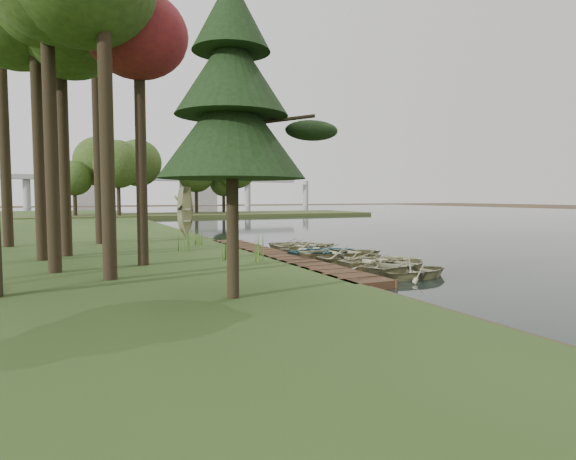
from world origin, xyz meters
name	(u,v)px	position (x,y,z in m)	size (l,w,h in m)	color
ground	(307,259)	(0.00, 0.00, 0.00)	(300.00, 300.00, 0.00)	#3D2F1D
water	(467,223)	(30.00, 20.00, 0.03)	(130.00, 200.00, 0.05)	black
boardwalk	(276,257)	(-1.60, 0.00, 0.15)	(1.60, 16.00, 0.30)	#3D2717
peninsula	(204,215)	(8.00, 50.00, 0.23)	(50.00, 14.00, 0.45)	#39441E
far_trees	(181,172)	(4.67, 50.00, 6.43)	(45.60, 5.60, 8.80)	black
bridge	(155,182)	(12.31, 120.00, 7.08)	(95.90, 4.00, 8.60)	#A5A5A0
building_a	(199,178)	(30.00, 140.00, 9.00)	(10.00, 8.00, 18.00)	#A5A5A0
building_b	(87,187)	(-5.00, 145.00, 6.00)	(8.00, 8.00, 12.00)	#A5A5A0
rowboat_0	(415,269)	(1.00, -6.65, 0.36)	(2.15, 3.01, 0.62)	tan
rowboat_1	(397,263)	(1.07, -5.53, 0.44)	(2.67, 3.74, 0.77)	tan
rowboat_2	(378,259)	(1.15, -4.16, 0.40)	(2.43, 3.40, 0.70)	tan
rowboat_3	(352,256)	(0.90, -2.59, 0.38)	(2.25, 3.15, 0.65)	tan
rowboat_4	(342,252)	(0.97, -1.61, 0.46)	(2.81, 3.93, 0.81)	tan
rowboat_5	(325,250)	(0.73, -0.43, 0.41)	(2.50, 3.50, 0.72)	#27636E
rowboat_6	(308,247)	(0.78, 1.39, 0.38)	(2.29, 3.20, 0.66)	tan
rowboat_7	(306,245)	(1.13, 2.30, 0.41)	(2.47, 3.46, 0.72)	tan
rowboat_8	(297,243)	(1.25, 3.74, 0.37)	(2.18, 3.05, 0.63)	tan
stored_rowboat	(187,234)	(-3.58, 9.57, 0.64)	(2.32, 3.26, 0.67)	tan
tree_2	(139,40)	(-7.66, -1.13, 8.83)	(3.56, 3.56, 10.21)	black
tree_3	(34,17)	(-11.29, 2.07, 10.16)	(4.75, 4.75, 11.98)	black
tree_4	(60,17)	(-10.35, 3.26, 10.68)	(4.38, 4.38, 12.40)	black
tree_6	(95,33)	(-8.68, 8.63, 11.86)	(4.26, 4.26, 13.60)	black
pine_tree	(232,98)	(-6.37, -8.35, 5.45)	(3.80, 3.80, 8.21)	black
reeds_0	(261,248)	(-3.17, -2.11, 0.87)	(0.60, 0.60, 1.13)	#3F661E
reeds_1	(225,250)	(-4.39, -1.16, 0.73)	(0.60, 0.60, 0.86)	#3F661E
reeds_2	(184,240)	(-5.18, 3.02, 0.86)	(0.60, 0.60, 1.12)	#3F661E
reeds_3	(199,235)	(-3.77, 5.64, 0.82)	(0.60, 0.60, 1.04)	#3F661E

